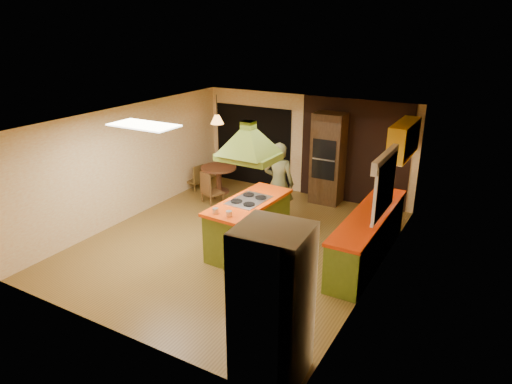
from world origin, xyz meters
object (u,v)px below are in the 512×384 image
Objects in this scene: kitchen_island at (249,224)px; refrigerator at (272,305)px; wall_oven at (328,159)px; canister_large at (383,190)px; man at (279,184)px; dining_table at (219,175)px.

refrigerator is at bearing -51.59° from kitchen_island.
refrigerator is 6.03m from wall_oven.
kitchen_island is 2.72m from canister_large.
kitchen_island is 0.93× the size of wall_oven.
man reaches higher than kitchen_island.
kitchen_island is 1.12× the size of man.
wall_oven is 2.81m from dining_table.
refrigerator is 4.47m from canister_large.
dining_table is (-2.23, 2.28, -0.02)m from kitchen_island.
man reaches higher than dining_table.
refrigerator reaches higher than man.
refrigerator is at bearing -50.35° from dining_table.
canister_large is at bearing 42.38° from kitchen_island.
man is 0.83× the size of wall_oven.
refrigerator reaches higher than canister_large.
canister_large is at bearing 84.66° from refrigerator.
kitchen_island is 1.41m from man.
man is at bearing -170.93° from canister_large.
wall_oven is at bearing 16.09° from dining_table.
canister_large reaches higher than dining_table.
refrigerator is at bearing 105.27° from man.
refrigerator reaches higher than kitchen_island.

